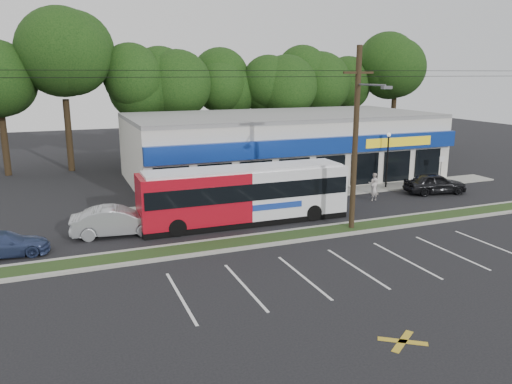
{
  "coord_description": "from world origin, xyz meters",
  "views": [
    {
      "loc": [
        -11.97,
        -21.92,
        8.6
      ],
      "look_at": [
        -1.19,
        5.0,
        1.64
      ],
      "focal_mm": 35.0,
      "sensor_mm": 36.0,
      "label": 1
    }
  ],
  "objects": [
    {
      "name": "car_dark",
      "position": [
        13.31,
        6.11,
        0.76
      ],
      "size": [
        4.7,
        2.61,
        1.51
      ],
      "primitive_type": "imported",
      "rotation": [
        0.0,
        0.0,
        1.38
      ],
      "color": "black",
      "rests_on": "ground"
    },
    {
      "name": "lamp_post",
      "position": [
        11.0,
        8.8,
        2.67
      ],
      "size": [
        0.3,
        0.3,
        4.25
      ],
      "color": "black",
      "rests_on": "ground"
    },
    {
      "name": "pedestrian_b",
      "position": [
        9.0,
        7.54,
        0.79
      ],
      "size": [
        0.96,
        0.91,
        1.57
      ],
      "primitive_type": "imported",
      "rotation": [
        0.0,
        0.0,
        2.57
      ],
      "color": "beige",
      "rests_on": "ground"
    },
    {
      "name": "curb_north",
      "position": [
        0.0,
        1.85,
        0.07
      ],
      "size": [
        40.0,
        0.25,
        0.14
      ],
      "primitive_type": "cube",
      "color": "#9E9E93",
      "rests_on": "ground"
    },
    {
      "name": "grass_strip",
      "position": [
        0.0,
        1.0,
        0.06
      ],
      "size": [
        40.0,
        1.6,
        0.12
      ],
      "primitive_type": "cube",
      "color": "#2A3C18",
      "rests_on": "ground"
    },
    {
      "name": "ground",
      "position": [
        0.0,
        0.0,
        0.0
      ],
      "size": [
        120.0,
        120.0,
        0.0
      ],
      "primitive_type": "plane",
      "color": "black",
      "rests_on": "ground"
    },
    {
      "name": "curb_south",
      "position": [
        0.0,
        0.15,
        0.07
      ],
      "size": [
        40.0,
        0.25,
        0.14
      ],
      "primitive_type": "cube",
      "color": "#9E9E93",
      "rests_on": "ground"
    },
    {
      "name": "car_blue",
      "position": [
        -14.78,
        3.61,
        0.6
      ],
      "size": [
        4.21,
        1.91,
        1.19
      ],
      "primitive_type": "imported",
      "rotation": [
        0.0,
        0.0,
        1.51
      ],
      "color": "navy",
      "rests_on": "ground"
    },
    {
      "name": "pedestrian_a",
      "position": [
        7.97,
        6.0,
        0.8
      ],
      "size": [
        0.63,
        0.47,
        1.59
      ],
      "primitive_type": "imported",
      "rotation": [
        0.0,
        0.0,
        3.3
      ],
      "color": "beige",
      "rests_on": "ground"
    },
    {
      "name": "sidewalk",
      "position": [
        5.0,
        9.0,
        0.05
      ],
      "size": [
        32.0,
        2.2,
        0.1
      ],
      "primitive_type": "cube",
      "color": "#9E9E93",
      "rests_on": "ground"
    },
    {
      "name": "sign_post",
      "position": [
        16.0,
        8.57,
        1.56
      ],
      "size": [
        0.45,
        0.1,
        2.23
      ],
      "color": "#59595E",
      "rests_on": "ground"
    },
    {
      "name": "strip_mall",
      "position": [
        5.5,
        15.91,
        2.65
      ],
      "size": [
        25.0,
        12.55,
        5.3
      ],
      "color": "beige",
      "rests_on": "ground"
    },
    {
      "name": "car_silver",
      "position": [
        -9.37,
        4.84,
        0.79
      ],
      "size": [
        4.96,
        2.19,
        1.58
      ],
      "primitive_type": "imported",
      "rotation": [
        0.0,
        0.0,
        1.46
      ],
      "color": "#979A9E",
      "rests_on": "ground"
    },
    {
      "name": "utility_pole",
      "position": [
        2.83,
        0.93,
        5.41
      ],
      "size": [
        50.0,
        2.77,
        10.0
      ],
      "color": "black",
      "rests_on": "ground"
    },
    {
      "name": "metrobus",
      "position": [
        -2.08,
        4.5,
        1.75
      ],
      "size": [
        12.32,
        2.76,
        3.3
      ],
      "rotation": [
        0.0,
        0.0,
        -0.01
      ],
      "color": "#AC0D1B",
      "rests_on": "ground"
    },
    {
      "name": "tree_line",
      "position": [
        4.0,
        26.0,
        8.42
      ],
      "size": [
        46.76,
        6.76,
        11.83
      ],
      "color": "black",
      "rests_on": "ground"
    }
  ]
}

